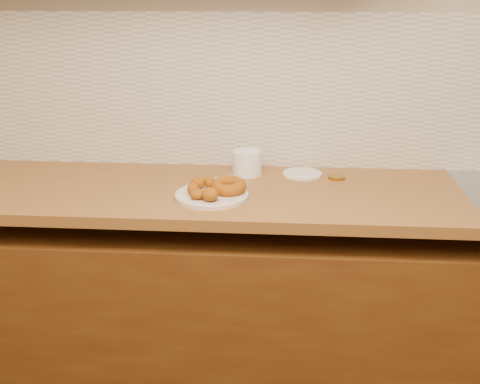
# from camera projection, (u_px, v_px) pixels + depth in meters

# --- Properties ---
(wall_back) EXTENTS (4.00, 0.02, 2.70)m
(wall_back) POSITION_uv_depth(u_px,v_px,m) (324.00, 53.00, 2.29)
(wall_back) COLOR tan
(wall_back) RESTS_ON ground
(base_cabinet) EXTENTS (3.60, 0.60, 0.77)m
(base_cabinet) POSITION_uv_depth(u_px,v_px,m) (316.00, 316.00, 2.32)
(base_cabinet) COLOR #583510
(base_cabinet) RESTS_ON floor
(butcher_block) EXTENTS (2.30, 0.62, 0.04)m
(butcher_block) POSITION_uv_depth(u_px,v_px,m) (144.00, 192.00, 2.20)
(butcher_block) COLOR brown
(butcher_block) RESTS_ON base_cabinet
(backsplash) EXTENTS (3.60, 0.02, 0.60)m
(backsplash) POSITION_uv_depth(u_px,v_px,m) (322.00, 92.00, 2.33)
(backsplash) COLOR beige
(backsplash) RESTS_ON wall_back
(donut_plate) EXTENTS (0.25, 0.25, 0.01)m
(donut_plate) POSITION_uv_depth(u_px,v_px,m) (212.00, 196.00, 2.08)
(donut_plate) COLOR beige
(donut_plate) RESTS_ON butcher_block
(ring_donut) EXTENTS (0.12, 0.13, 0.06)m
(ring_donut) POSITION_uv_depth(u_px,v_px,m) (229.00, 186.00, 2.09)
(ring_donut) COLOR #9F510B
(ring_donut) RESTS_ON donut_plate
(fried_dough_chunks) EXTENTS (0.13, 0.20, 0.05)m
(fried_dough_chunks) POSITION_uv_depth(u_px,v_px,m) (203.00, 189.00, 2.05)
(fried_dough_chunks) COLOR #9F510B
(fried_dough_chunks) RESTS_ON donut_plate
(plastic_tub) EXTENTS (0.15, 0.15, 0.09)m
(plastic_tub) POSITION_uv_depth(u_px,v_px,m) (247.00, 163.00, 2.31)
(plastic_tub) COLOR white
(plastic_tub) RESTS_ON butcher_block
(tub_lid) EXTENTS (0.18, 0.18, 0.01)m
(tub_lid) POSITION_uv_depth(u_px,v_px,m) (302.00, 174.00, 2.32)
(tub_lid) COLOR silver
(tub_lid) RESTS_ON butcher_block
(brass_jar_lid) EXTENTS (0.09, 0.09, 0.01)m
(brass_jar_lid) POSITION_uv_depth(u_px,v_px,m) (337.00, 177.00, 2.28)
(brass_jar_lid) COLOR #A37425
(brass_jar_lid) RESTS_ON butcher_block
(wooden_utensil) EXTENTS (0.16, 0.10, 0.01)m
(wooden_utensil) POSITION_uv_depth(u_px,v_px,m) (216.00, 180.00, 2.24)
(wooden_utensil) COLOR tan
(wooden_utensil) RESTS_ON butcher_block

